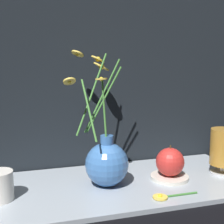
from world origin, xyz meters
TOP-DOWN VIEW (x-y plane):
  - ground_plane at (0.00, 0.00)m, footprint 6.00×6.00m
  - shelf at (0.00, 0.00)m, footprint 0.77×0.33m
  - vase_with_flowers at (-0.02, -0.00)m, footprint 0.17×0.18m
  - tea_glass at (0.32, -0.02)m, footprint 0.08×0.08m
  - saucer_plate at (0.16, -0.01)m, footprint 0.11×0.11m
  - orange_fruit at (0.16, -0.01)m, footprint 0.08×0.08m
  - loose_daisy at (0.09, -0.12)m, footprint 0.12×0.04m

SIDE VIEW (x-z plane):
  - ground_plane at x=0.00m, z-range 0.00..0.00m
  - shelf at x=0.00m, z-range 0.00..0.01m
  - loose_daisy at x=0.09m, z-range 0.01..0.02m
  - saucer_plate at x=0.16m, z-range 0.01..0.02m
  - orange_fruit at x=0.16m, z-range 0.02..0.10m
  - vase_with_flowers at x=-0.02m, z-range -0.10..0.26m
  - tea_glass at x=0.32m, z-range 0.02..0.16m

